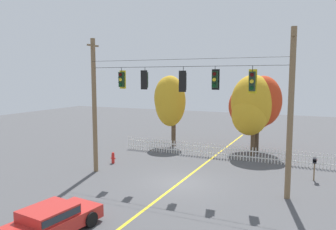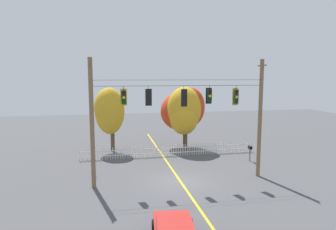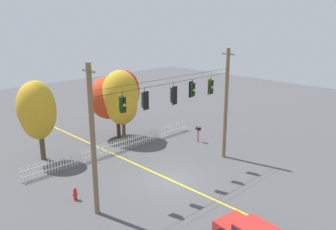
{
  "view_description": "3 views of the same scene",
  "coord_description": "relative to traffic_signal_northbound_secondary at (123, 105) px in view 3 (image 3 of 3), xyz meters",
  "views": [
    {
      "loc": [
        7.14,
        -17.44,
        6.18
      ],
      "look_at": [
        -0.46,
        -0.63,
        4.07
      ],
      "focal_mm": 35.32,
      "sensor_mm": 36.0,
      "label": 1
    },
    {
      "loc": [
        -4.88,
        -20.0,
        7.43
      ],
      "look_at": [
        -1.03,
        -0.67,
        4.87
      ],
      "focal_mm": 32.08,
      "sensor_mm": 36.0,
      "label": 2
    },
    {
      "loc": [
        -15.68,
        -15.72,
        10.93
      ],
      "look_at": [
        -0.92,
        -0.66,
        4.98
      ],
      "focal_mm": 37.78,
      "sensor_mm": 36.0,
      "label": 3
    }
  ],
  "objects": [
    {
      "name": "white_picket_fence",
      "position": [
        4.55,
        6.79,
        -5.5
      ],
      "size": [
        16.46,
        0.06,
        1.07
      ],
      "color": "white",
      "rests_on": "ground"
    },
    {
      "name": "fire_hydrant",
      "position": [
        -2.22,
        2.18,
        -5.64
      ],
      "size": [
        0.38,
        0.22,
        0.82
      ],
      "color": "red",
      "rests_on": "ground"
    },
    {
      "name": "autumn_maple_mid",
      "position": [
        6.39,
        8.78,
        -2.18
      ],
      "size": [
        3.45,
        3.28,
        6.39
      ],
      "color": "brown",
      "rests_on": "ground"
    },
    {
      "name": "lane_centerline_stripe",
      "position": [
        3.88,
        -0.01,
        -6.04
      ],
      "size": [
        0.16,
        36.0,
        0.01
      ],
      "primitive_type": "cube",
      "color": "gold",
      "rests_on": "ground"
    },
    {
      "name": "signal_support_span",
      "position": [
        3.88,
        -0.01,
        -1.65
      ],
      "size": [
        12.25,
        1.1,
        8.64
      ],
      "color": "brown",
      "rests_on": "ground"
    },
    {
      "name": "traffic_signal_northbound_secondary",
      "position": [
        0.0,
        0.0,
        0.0
      ],
      "size": [
        0.43,
        0.38,
        1.31
      ],
      "color": "black"
    },
    {
      "name": "traffic_signal_eastbound_side",
      "position": [
        1.64,
        -0.02,
        -0.01
      ],
      "size": [
        0.43,
        0.38,
        1.32
      ],
      "color": "black"
    },
    {
      "name": "traffic_signal_northbound_primary",
      "position": [
        7.93,
        0.0,
        -0.07
      ],
      "size": [
        0.43,
        0.38,
        1.44
      ],
      "color": "black"
    },
    {
      "name": "traffic_signal_southbound_primary",
      "position": [
        4.09,
        -0.02,
        -0.08
      ],
      "size": [
        0.43,
        0.38,
        1.43
      ],
      "color": "black"
    },
    {
      "name": "autumn_maple_near_fence",
      "position": [
        -0.97,
        9.42,
        -1.86
      ],
      "size": [
        2.9,
        2.51,
        6.34
      ],
      "color": "brown",
      "rests_on": "ground"
    },
    {
      "name": "roadside_mailbox",
      "position": [
        11.08,
        3.75,
        -4.9
      ],
      "size": [
        0.25,
        0.44,
        1.4
      ],
      "color": "brown",
      "rests_on": "ground"
    },
    {
      "name": "traffic_signal_westbound_side",
      "position": [
        5.94,
        -0.0,
        0.02
      ],
      "size": [
        0.43,
        0.38,
        1.28
      ],
      "color": "black"
    },
    {
      "name": "autumn_oak_far_east",
      "position": [
        6.52,
        9.83,
        -2.08
      ],
      "size": [
        4.37,
        4.01,
        6.31
      ],
      "color": "#473828",
      "rests_on": "ground"
    },
    {
      "name": "ground",
      "position": [
        3.88,
        -0.01,
        -6.04
      ],
      "size": [
        80.0,
        80.0,
        0.0
      ],
      "primitive_type": "plane",
      "color": "#4C4C4F"
    }
  ]
}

